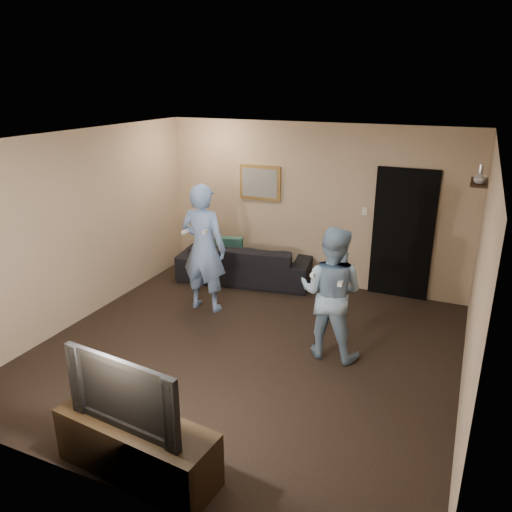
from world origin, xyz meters
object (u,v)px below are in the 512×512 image
at_px(television, 131,388).
at_px(wii_player_right, 331,293).
at_px(sofa, 245,262).
at_px(tv_console, 137,447).
at_px(wii_player_left, 204,248).

relative_size(television, wii_player_right, 0.69).
relative_size(sofa, wii_player_right, 1.34).
relative_size(sofa, tv_console, 1.50).
relative_size(tv_console, wii_player_right, 0.90).
bearing_deg(sofa, wii_player_left, 77.24).
height_order(tv_console, television, television).
relative_size(tv_console, television, 1.29).
xyz_separation_m(wii_player_left, wii_player_right, (2.03, -0.53, -0.12)).
distance_m(tv_console, television, 0.59).
bearing_deg(wii_player_left, wii_player_right, -14.54).
height_order(tv_console, wii_player_right, wii_player_right).
height_order(sofa, tv_console, sofa).
bearing_deg(wii_player_left, sofa, 86.39).
bearing_deg(television, tv_console, 0.00).
height_order(television, wii_player_left, wii_player_left).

